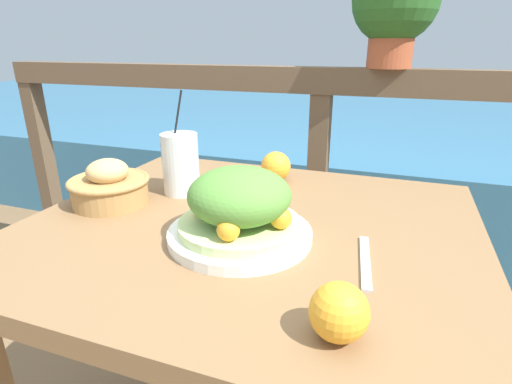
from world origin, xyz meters
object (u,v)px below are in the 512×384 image
at_px(bread_basket, 109,186).
at_px(potted_plant, 395,4).
at_px(drink_glass, 181,164).
at_px(salad_plate, 240,210).

height_order(bread_basket, potted_plant, potted_plant).
relative_size(drink_glass, potted_plant, 0.72).
distance_m(drink_glass, potted_plant, 0.85).
distance_m(bread_basket, potted_plant, 1.02).
height_order(salad_plate, potted_plant, potted_plant).
relative_size(drink_glass, bread_basket, 1.36).
bearing_deg(bread_basket, drink_glass, 44.93).
bearing_deg(salad_plate, drink_glass, 141.00).
bearing_deg(salad_plate, bread_basket, 169.15).
distance_m(salad_plate, drink_glass, 0.30).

